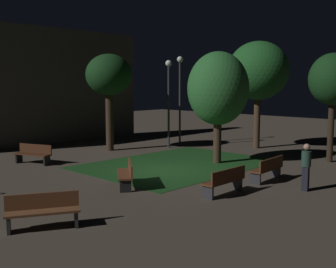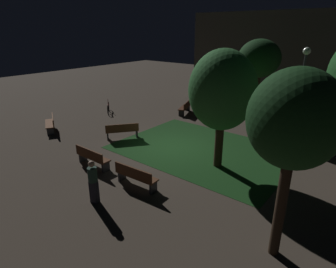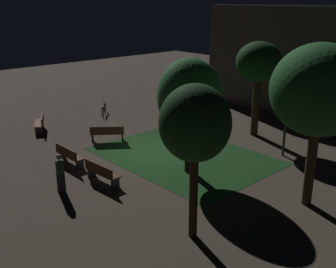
{
  "view_description": "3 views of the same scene",
  "coord_description": "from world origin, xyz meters",
  "px_view_note": "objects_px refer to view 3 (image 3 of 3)",
  "views": [
    {
      "loc": [
        -12.16,
        -11.75,
        3.6
      ],
      "look_at": [
        0.41,
        0.36,
        1.49
      ],
      "focal_mm": 44.4,
      "sensor_mm": 36.0,
      "label": 1
    },
    {
      "loc": [
        8.31,
        -10.55,
        5.76
      ],
      "look_at": [
        0.3,
        -0.65,
        0.98
      ],
      "focal_mm": 30.26,
      "sensor_mm": 36.0,
      "label": 2
    },
    {
      "loc": [
        14.65,
        -12.31,
        7.29
      ],
      "look_at": [
        0.47,
        0.62,
        0.92
      ],
      "focal_mm": 43.5,
      "sensor_mm": 36.0,
      "label": 3
    }
  ],
  "objects_px": {
    "bench_near_trees": "(101,172)",
    "tree_tall_center": "(319,91)",
    "tree_back_left": "(190,97)",
    "tree_left_canopy": "(259,64)",
    "tree_lawn_side": "(195,125)",
    "bench_by_lamp": "(187,112)",
    "lamp_post_path_center": "(289,89)",
    "lamp_post_near_wall": "(324,89)",
    "pedestrian": "(60,172)",
    "bench_path_side": "(107,133)",
    "bench_corner": "(69,155)",
    "bicycle": "(104,109)",
    "bench_back_row": "(40,123)"
  },
  "relations": [
    {
      "from": "bench_near_trees",
      "to": "tree_lawn_side",
      "type": "xyz_separation_m",
      "value": [
        5.36,
        -0.07,
        3.29
      ]
    },
    {
      "from": "tree_left_canopy",
      "to": "lamp_post_path_center",
      "type": "relative_size",
      "value": 1.06
    },
    {
      "from": "bench_back_row",
      "to": "lamp_post_path_center",
      "type": "height_order",
      "value": "lamp_post_path_center"
    },
    {
      "from": "tree_back_left",
      "to": "lamp_post_path_center",
      "type": "relative_size",
      "value": 1.03
    },
    {
      "from": "lamp_post_path_center",
      "to": "bicycle",
      "type": "height_order",
      "value": "lamp_post_path_center"
    },
    {
      "from": "bench_by_lamp",
      "to": "tree_tall_center",
      "type": "distance_m",
      "value": 12.63
    },
    {
      "from": "bench_near_trees",
      "to": "bench_by_lamp",
      "type": "distance_m",
      "value": 10.37
    },
    {
      "from": "tree_lawn_side",
      "to": "lamp_post_near_wall",
      "type": "distance_m",
      "value": 8.91
    },
    {
      "from": "tree_lawn_side",
      "to": "bench_near_trees",
      "type": "bearing_deg",
      "value": 179.22
    },
    {
      "from": "bench_near_trees",
      "to": "lamp_post_near_wall",
      "type": "height_order",
      "value": "lamp_post_near_wall"
    },
    {
      "from": "bench_corner",
      "to": "tree_left_canopy",
      "type": "relative_size",
      "value": 0.35
    },
    {
      "from": "bench_near_trees",
      "to": "pedestrian",
      "type": "xyz_separation_m",
      "value": [
        -0.37,
        -1.65,
        0.37
      ]
    },
    {
      "from": "bench_near_trees",
      "to": "tree_tall_center",
      "type": "xyz_separation_m",
      "value": [
        6.69,
        4.67,
        3.82
      ]
    },
    {
      "from": "tree_left_canopy",
      "to": "tree_tall_center",
      "type": "relative_size",
      "value": 0.87
    },
    {
      "from": "bench_back_row",
      "to": "pedestrian",
      "type": "distance_m",
      "value": 8.64
    },
    {
      "from": "bench_path_side",
      "to": "lamp_post_path_center",
      "type": "xyz_separation_m",
      "value": [
        7.53,
        5.18,
        2.82
      ]
    },
    {
      "from": "pedestrian",
      "to": "bench_near_trees",
      "type": "bearing_deg",
      "value": 77.46
    },
    {
      "from": "bench_path_side",
      "to": "tree_back_left",
      "type": "xyz_separation_m",
      "value": [
        5.76,
        0.4,
        2.89
      ]
    },
    {
      "from": "lamp_post_near_wall",
      "to": "bench_back_row",
      "type": "bearing_deg",
      "value": -150.69
    },
    {
      "from": "bench_path_side",
      "to": "tree_lawn_side",
      "type": "height_order",
      "value": "tree_lawn_side"
    },
    {
      "from": "bench_path_side",
      "to": "pedestrian",
      "type": "height_order",
      "value": "pedestrian"
    },
    {
      "from": "tree_left_canopy",
      "to": "lamp_post_near_wall",
      "type": "relative_size",
      "value": 1.0
    },
    {
      "from": "tree_left_canopy",
      "to": "lamp_post_near_wall",
      "type": "distance_m",
      "value": 4.57
    },
    {
      "from": "bicycle",
      "to": "bench_near_trees",
      "type": "bearing_deg",
      "value": -34.33
    },
    {
      "from": "tree_back_left",
      "to": "tree_left_canopy",
      "type": "xyz_separation_m",
      "value": [
        -1.15,
        6.41,
        0.62
      ]
    },
    {
      "from": "bench_corner",
      "to": "lamp_post_path_center",
      "type": "height_order",
      "value": "lamp_post_path_center"
    },
    {
      "from": "tree_back_left",
      "to": "lamp_post_path_center",
      "type": "height_order",
      "value": "tree_back_left"
    },
    {
      "from": "tree_left_canopy",
      "to": "tree_tall_center",
      "type": "xyz_separation_m",
      "value": [
        6.28,
        -5.29,
        0.31
      ]
    },
    {
      "from": "bench_near_trees",
      "to": "tree_left_canopy",
      "type": "bearing_deg",
      "value": 87.65
    },
    {
      "from": "bench_path_side",
      "to": "tree_lawn_side",
      "type": "xyz_separation_m",
      "value": [
        9.56,
        -3.23,
        3.29
      ]
    },
    {
      "from": "bicycle",
      "to": "pedestrian",
      "type": "height_order",
      "value": "pedestrian"
    },
    {
      "from": "tree_back_left",
      "to": "lamp_post_path_center",
      "type": "bearing_deg",
      "value": 69.69
    },
    {
      "from": "tree_left_canopy",
      "to": "pedestrian",
      "type": "relative_size",
      "value": 3.23
    },
    {
      "from": "tree_tall_center",
      "to": "pedestrian",
      "type": "relative_size",
      "value": 3.7
    },
    {
      "from": "tree_tall_center",
      "to": "lamp_post_near_wall",
      "type": "relative_size",
      "value": 1.14
    },
    {
      "from": "bench_back_row",
      "to": "lamp_post_near_wall",
      "type": "xyz_separation_m",
      "value": [
        13.25,
        7.44,
        3.0
      ]
    },
    {
      "from": "bench_path_side",
      "to": "bicycle",
      "type": "distance_m",
      "value": 5.53
    },
    {
      "from": "bench_path_side",
      "to": "lamp_post_path_center",
      "type": "relative_size",
      "value": 0.35
    },
    {
      "from": "tree_tall_center",
      "to": "pedestrian",
      "type": "height_order",
      "value": "tree_tall_center"
    },
    {
      "from": "tree_left_canopy",
      "to": "bench_path_side",
      "type": "bearing_deg",
      "value": -124.12
    },
    {
      "from": "tree_tall_center",
      "to": "pedestrian",
      "type": "xyz_separation_m",
      "value": [
        -7.05,
        -6.32,
        -3.45
      ]
    },
    {
      "from": "tree_tall_center",
      "to": "pedestrian",
      "type": "bearing_deg",
      "value": -138.14
    },
    {
      "from": "bench_back_row",
      "to": "bicycle",
      "type": "relative_size",
      "value": 1.41
    },
    {
      "from": "tree_left_canopy",
      "to": "tree_lawn_side",
      "type": "bearing_deg",
      "value": -63.72
    },
    {
      "from": "bench_by_lamp",
      "to": "pedestrian",
      "type": "distance_m",
      "value": 11.76
    },
    {
      "from": "tree_lawn_side",
      "to": "lamp_post_near_wall",
      "type": "xyz_separation_m",
      "value": [
        -0.56,
        8.89,
        -0.3
      ]
    },
    {
      "from": "bench_near_trees",
      "to": "bench_by_lamp",
      "type": "bearing_deg",
      "value": 115.03
    },
    {
      "from": "tree_tall_center",
      "to": "lamp_post_near_wall",
      "type": "xyz_separation_m",
      "value": [
        -1.89,
        4.14,
        -0.83
      ]
    },
    {
      "from": "tree_back_left",
      "to": "tree_left_canopy",
      "type": "relative_size",
      "value": 0.97
    },
    {
      "from": "bench_corner",
      "to": "bench_by_lamp",
      "type": "distance_m",
      "value": 9.55
    }
  ]
}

